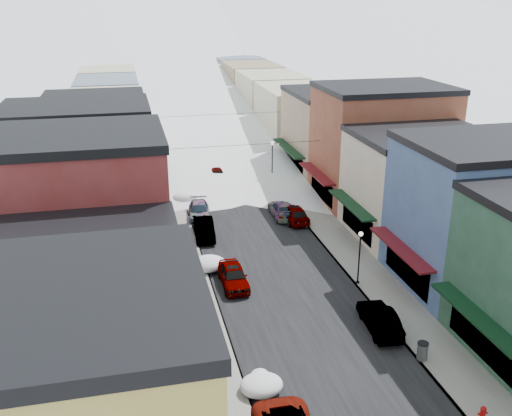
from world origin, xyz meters
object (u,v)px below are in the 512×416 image
streetlamp_near (360,251)px  fire_hydrant (483,414)px  car_dark_hatch (204,229)px  trash_can (422,351)px  car_silver_sedan (233,276)px  car_green_sedan (380,319)px

streetlamp_near → fire_hydrant: bearing=-88.4°
car_dark_hatch → trash_can: (9.50, -20.39, -0.06)m
car_dark_hatch → trash_can: 22.50m
car_silver_sedan → car_dark_hatch: size_ratio=0.97×
fire_hydrant → trash_can: trash_can is taller
car_silver_sedan → fire_hydrant: 18.83m
car_silver_sedan → streetlamp_near: size_ratio=1.13×
car_silver_sedan → car_dark_hatch: (-0.80, 9.12, -0.00)m
streetlamp_near → car_silver_sedan: bearing=167.7°
car_green_sedan → streetlamp_near: bearing=-94.5°
car_silver_sedan → streetlamp_near: (8.70, -1.89, 1.89)m
fire_hydrant → car_silver_sedan: bearing=118.9°
trash_can → car_green_sedan: bearing=105.1°
car_silver_sedan → fire_hydrant: bearing=-60.9°
streetlamp_near → car_green_sedan: bearing=-99.5°
car_silver_sedan → fire_hydrant: size_ratio=5.42×
car_dark_hatch → car_silver_sedan: bearing=-81.6°
trash_can → car_dark_hatch: bearing=115.0°
car_dark_hatch → trash_can: bearing=-61.6°
car_silver_sedan → trash_can: size_ratio=4.17×
car_silver_sedan → trash_can: 14.24m
car_silver_sedan → fire_hydrant: car_silver_sedan is taller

